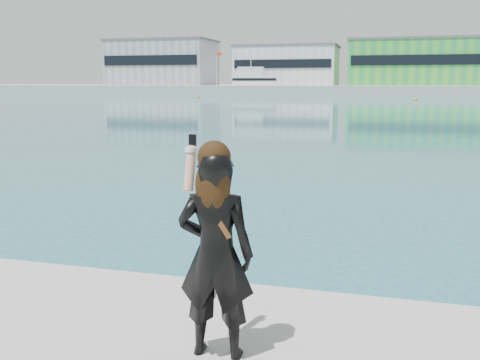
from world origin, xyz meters
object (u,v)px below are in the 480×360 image
at_px(buoy_near, 416,100).
at_px(woman, 215,248).
at_px(buoy_far, 199,98).
at_px(motor_yacht, 257,84).

bearing_deg(buoy_near, woman, -93.74).
xyz_separation_m(buoy_far, woman, (31.72, -88.61, 1.66)).
distance_m(buoy_far, woman, 94.13).
bearing_deg(woman, buoy_far, -74.20).
bearing_deg(motor_yacht, woman, -83.37).
bearing_deg(motor_yacht, buoy_far, -105.81).
bearing_deg(woman, buoy_near, -97.63).
relative_size(motor_yacht, buoy_near, 35.36).
bearing_deg(buoy_near, motor_yacht, 136.15).
height_order(motor_yacht, buoy_far, motor_yacht).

